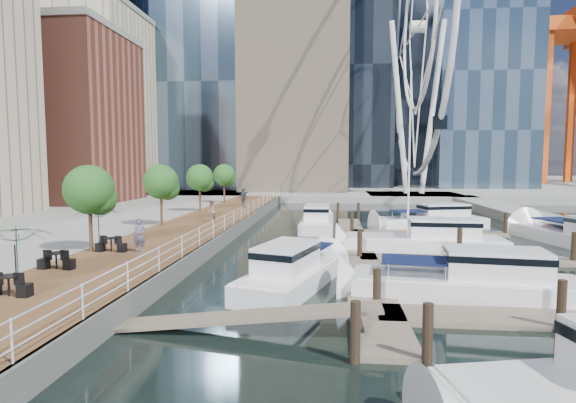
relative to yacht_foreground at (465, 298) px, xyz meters
The scene contains 18 objects.
ground 6.99m from the yacht_foreground, behind, with size 520.00×520.00×0.00m, color black.
boardwalk 21.48m from the yacht_foreground, 138.02° to the left, with size 6.00×60.00×1.00m, color brown.
seawall 19.35m from the yacht_foreground, 132.06° to the left, with size 0.25×60.00×1.00m, color #595954.
land_far 101.60m from the yacht_foreground, 93.93° to the left, with size 200.00×114.00×1.00m, color gray.
breakwater 23.35m from the yacht_foreground, 56.04° to the left, with size 4.00×60.00×1.00m, color gray.
pier 51.85m from the yacht_foreground, 82.20° to the left, with size 14.00×12.00×1.00m, color gray.
railing 19.47m from the yacht_foreground, 132.28° to the left, with size 0.10×60.00×1.05m, color white, non-canonical shape.
floating_docks 9.41m from the yacht_foreground, 83.86° to the left, with size 16.00×34.00×2.60m.
midrise_condos 50.08m from the yacht_foreground, 147.14° to the left, with size 19.00×67.00×28.00m.
ferris_wheel 57.96m from the yacht_foreground, 82.20° to the left, with size 5.80×45.60×47.80m.
street_trees 23.11m from the yacht_foreground, 143.95° to the left, with size 2.60×42.60×4.60m.
cafe_tables 17.61m from the yacht_foreground, behind, with size 2.50×13.70×0.74m.
yacht_foreground is the anchor object (origin of this frame).
pedestrian_near 16.22m from the yacht_foreground, 167.58° to the left, with size 0.65×0.43×1.79m, color #4D4D66.
pedestrian_mid 21.94m from the yacht_foreground, 133.97° to the left, with size 0.87×0.68×1.79m, color gray.
pedestrian_far 31.66m from the yacht_foreground, 118.27° to the left, with size 1.16×0.48×1.98m, color #353D43.
moored_yachts 10.64m from the yacht_foreground, 83.35° to the left, with size 25.05×35.60×11.50m.
cafe_seating 17.53m from the yacht_foreground, 167.73° to the right, with size 4.78×17.32×2.48m.
Camera 1 is at (1.28, -18.47, 5.68)m, focal length 28.00 mm.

